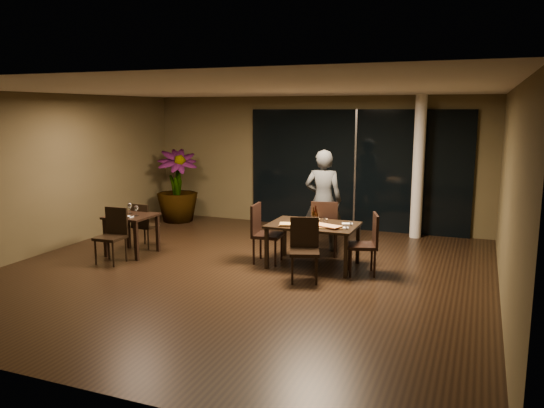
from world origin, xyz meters
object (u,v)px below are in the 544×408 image
(chair_main_near, at_px, (304,246))
(bottle_a, at_px, (313,215))
(potted_plant, at_px, (177,186))
(chair_side_far, at_px, (143,223))
(chair_main_far, at_px, (325,225))
(diner, at_px, (323,200))
(bottle_c, at_px, (315,214))
(chair_main_right, at_px, (368,241))
(main_table, at_px, (313,228))
(side_table, at_px, (131,222))
(bottle_b, at_px, (316,216))
(chair_main_left, at_px, (263,230))
(chair_side_near, at_px, (113,232))

(chair_main_near, xyz_separation_m, bottle_a, (-0.12, 0.84, 0.33))
(potted_plant, bearing_deg, chair_main_near, -36.44)
(bottle_a, bearing_deg, chair_main_near, -82.10)
(chair_main_near, bearing_deg, bottle_a, 79.14)
(chair_main_near, distance_m, chair_side_far, 3.64)
(chair_side_far, xyz_separation_m, bottle_a, (3.45, 0.11, 0.39))
(chair_main_far, distance_m, diner, 0.61)
(bottle_c, bearing_deg, potted_plant, 151.25)
(chair_main_right, bearing_deg, main_table, -114.61)
(side_table, distance_m, bottle_b, 3.49)
(chair_main_left, distance_m, potted_plant, 4.14)
(chair_main_left, height_order, potted_plant, potted_plant)
(side_table, xyz_separation_m, potted_plant, (-0.80, 2.91, 0.25))
(chair_main_left, bearing_deg, chair_main_far, -54.48)
(chair_side_far, relative_size, bottle_b, 3.43)
(bottle_a, bearing_deg, chair_side_near, -161.09)
(side_table, bearing_deg, chair_main_near, -4.18)
(chair_side_far, relative_size, chair_side_near, 0.91)
(bottle_a, xyz_separation_m, bottle_c, (0.03, 0.02, 0.01))
(chair_side_near, bearing_deg, potted_plant, 101.53)
(chair_side_far, relative_size, diner, 0.46)
(chair_side_far, bearing_deg, diner, -158.75)
(main_table, xyz_separation_m, chair_side_far, (-3.47, -0.03, -0.18))
(potted_plant, bearing_deg, diner, -17.48)
(side_table, height_order, potted_plant, potted_plant)
(chair_main_right, relative_size, bottle_a, 3.70)
(chair_main_near, height_order, chair_main_left, chair_main_left)
(side_table, xyz_separation_m, diner, (3.24, 1.64, 0.35))
(chair_main_far, relative_size, bottle_a, 3.81)
(chair_main_near, height_order, chair_main_right, chair_main_right)
(bottle_a, distance_m, bottle_b, 0.09)
(side_table, bearing_deg, chair_side_near, -88.36)
(chair_side_near, height_order, bottle_b, bottle_b)
(side_table, distance_m, chair_side_far, 0.50)
(chair_main_near, bearing_deg, bottle_b, 74.48)
(main_table, xyz_separation_m, bottle_c, (0.00, 0.10, 0.23))
(main_table, distance_m, chair_main_left, 0.92)
(bottle_a, bearing_deg, main_table, -72.41)
(bottle_b, bearing_deg, chair_side_near, -162.38)
(diner, bearing_deg, bottle_c, 92.37)
(chair_side_far, bearing_deg, side_table, 100.89)
(diner, bearing_deg, chair_main_near, 90.84)
(chair_main_right, relative_size, chair_side_far, 1.14)
(chair_main_far, height_order, diner, diner)
(chair_main_near, height_order, bottle_b, bottle_b)
(diner, relative_size, bottle_c, 6.44)
(chair_side_near, height_order, bottle_a, bottle_a)
(main_table, bearing_deg, bottle_b, 30.22)
(chair_main_left, relative_size, bottle_c, 3.46)
(bottle_b, bearing_deg, potted_plant, 150.68)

